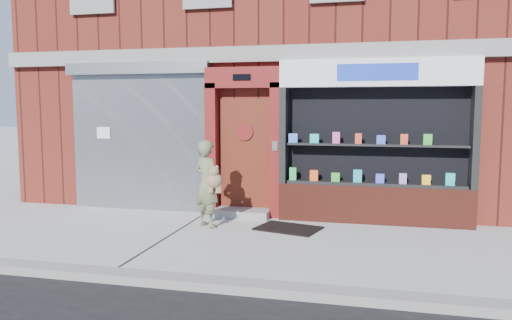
% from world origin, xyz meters
% --- Properties ---
extents(ground, '(80.00, 80.00, 0.00)m').
position_xyz_m(ground, '(0.00, 0.00, 0.00)').
color(ground, '#9E9E99').
rests_on(ground, ground).
extents(curb, '(60.00, 0.30, 0.12)m').
position_xyz_m(curb, '(0.00, -2.15, 0.06)').
color(curb, gray).
rests_on(curb, ground).
extents(building, '(12.00, 8.16, 8.00)m').
position_xyz_m(building, '(-0.00, 5.99, 4.00)').
color(building, '#5E1D15').
rests_on(building, ground).
extents(shutter_bay, '(3.10, 0.30, 3.04)m').
position_xyz_m(shutter_bay, '(-3.00, 1.93, 1.72)').
color(shutter_bay, gray).
rests_on(shutter_bay, ground).
extents(red_door_bay, '(1.52, 0.58, 2.90)m').
position_xyz_m(red_door_bay, '(-0.75, 1.86, 1.46)').
color(red_door_bay, '#5D1110').
rests_on(red_door_bay, ground).
extents(pharmacy_bay, '(3.50, 0.41, 3.00)m').
position_xyz_m(pharmacy_bay, '(1.75, 1.81, 1.37)').
color(pharmacy_bay, maroon).
rests_on(pharmacy_bay, ground).
extents(woman, '(0.68, 0.61, 1.56)m').
position_xyz_m(woman, '(-1.13, 0.78, 0.79)').
color(woman, '#666F49').
rests_on(woman, ground).
extents(doormat, '(1.23, 1.00, 0.03)m').
position_xyz_m(doormat, '(0.30, 0.94, 0.01)').
color(doormat, black).
rests_on(doormat, ground).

